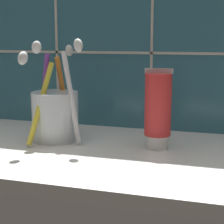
% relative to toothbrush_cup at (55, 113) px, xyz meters
% --- Properties ---
extents(sink_counter, '(0.80, 0.33, 0.02)m').
position_rel_toothbrush_cup_xyz_m(sink_counter, '(0.13, -0.03, -0.06)').
color(sink_counter, silver).
rests_on(sink_counter, ground).
extents(tile_wall_backsplash, '(0.90, 0.02, 0.45)m').
position_rel_toothbrush_cup_xyz_m(tile_wall_backsplash, '(0.13, 0.13, 0.16)').
color(tile_wall_backsplash, '#336B7F').
rests_on(tile_wall_backsplash, ground).
extents(toothbrush_cup, '(0.11, 0.15, 0.18)m').
position_rel_toothbrush_cup_xyz_m(toothbrush_cup, '(0.00, 0.00, 0.00)').
color(toothbrush_cup, silver).
rests_on(toothbrush_cup, sink_counter).
extents(toothpaste_tube, '(0.05, 0.04, 0.13)m').
position_rel_toothbrush_cup_xyz_m(toothpaste_tube, '(0.18, 0.00, 0.02)').
color(toothpaste_tube, white).
rests_on(toothpaste_tube, sink_counter).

